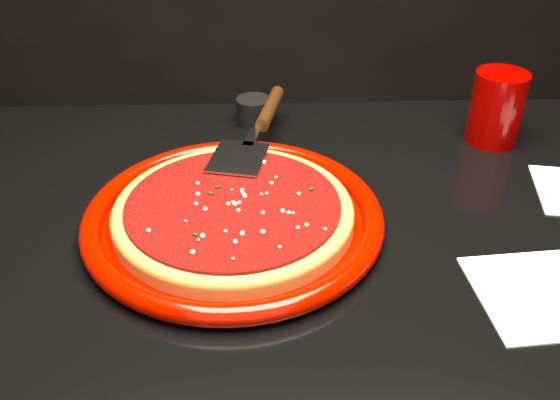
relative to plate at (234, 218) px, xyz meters
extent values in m
cylinder|color=#820600|center=(0.00, 0.00, 0.00)|extent=(0.49, 0.49, 0.03)
cylinder|color=olive|center=(0.00, 0.00, 0.00)|extent=(0.39, 0.39, 0.02)
torus|color=olive|center=(0.00, 0.00, 0.01)|extent=(0.39, 0.39, 0.02)
cylinder|color=maroon|center=(0.00, 0.00, 0.02)|extent=(0.35, 0.35, 0.01)
cylinder|color=#7F0100|center=(0.40, 0.22, 0.04)|extent=(0.08, 0.08, 0.11)
cube|color=white|center=(0.34, -0.14, -0.01)|extent=(0.15, 0.15, 0.00)
cylinder|color=black|center=(0.02, 0.30, 0.01)|extent=(0.06, 0.06, 0.04)
camera|label=1|loc=(0.04, -0.65, 0.46)|focal=40.00mm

